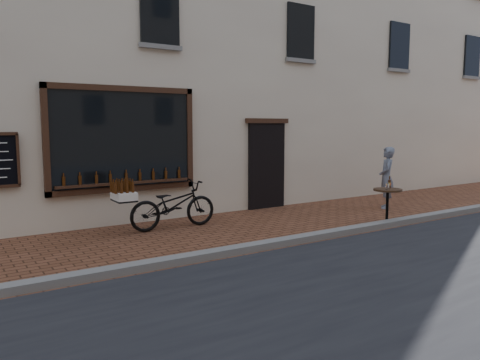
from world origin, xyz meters
TOP-DOWN VIEW (x-y plane):
  - ground at (0.00, 0.00)m, footprint 90.00×90.00m
  - kerb at (0.00, 0.20)m, footprint 90.00×0.25m
  - shop_building at (0.00, 6.50)m, footprint 28.00×6.20m
  - cargo_bicycle at (-1.23, 2.54)m, footprint 2.25×0.68m
  - bistro_table at (2.86, 0.35)m, footprint 0.61×0.61m
  - pedestrian at (4.47, 1.70)m, footprint 0.68×0.68m

SIDE VIEW (x-z plane):
  - ground at x=0.00m, z-range 0.00..0.00m
  - kerb at x=0.00m, z-range 0.00..0.12m
  - cargo_bicycle at x=-1.23m, z-range -0.02..1.04m
  - bistro_table at x=2.86m, z-range 0.04..1.08m
  - pedestrian at x=4.47m, z-range 0.00..1.59m
  - shop_building at x=0.00m, z-range 0.00..10.00m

